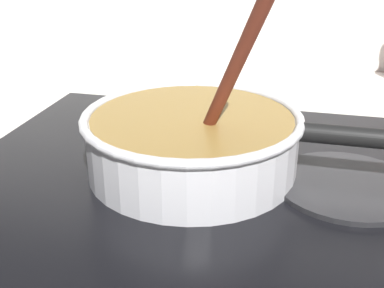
# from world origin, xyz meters

# --- Properties ---
(hob_plate) EXTENTS (0.56, 0.48, 0.01)m
(hob_plate) POSITION_xyz_m (0.13, 0.22, 0.01)
(hob_plate) COLOR black
(hob_plate) RESTS_ON ground
(burner_ring) EXTENTS (0.18, 0.18, 0.01)m
(burner_ring) POSITION_xyz_m (0.13, 0.22, 0.02)
(burner_ring) COLOR #592D0C
(burner_ring) RESTS_ON hob_plate
(spare_burner) EXTENTS (0.16, 0.16, 0.01)m
(spare_burner) POSITION_xyz_m (0.31, 0.22, 0.01)
(spare_burner) COLOR #262628
(spare_burner) RESTS_ON hob_plate
(cooking_pan) EXTENTS (0.40, 0.27, 0.29)m
(cooking_pan) POSITION_xyz_m (0.13, 0.22, 0.05)
(cooking_pan) COLOR silver
(cooking_pan) RESTS_ON hob_plate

